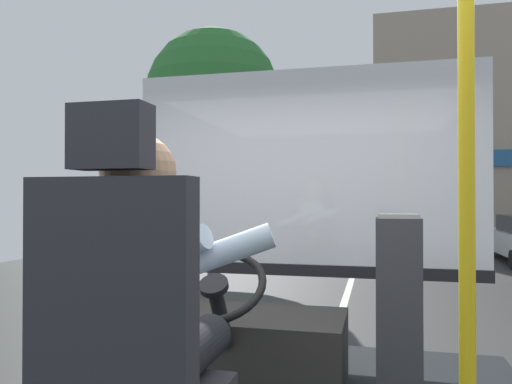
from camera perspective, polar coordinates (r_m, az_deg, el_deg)
ground at (r=10.82m, az=11.06°, el=-9.77°), size 18.00×44.00×0.06m
driver_seat at (r=1.57m, az=-14.55°, el=-18.75°), size 0.48×0.48×1.28m
bus_driver at (r=1.63m, az=-12.48°, el=-11.51°), size 0.76×0.59×0.80m
steering_console at (r=2.77m, az=-1.74°, el=-17.61°), size 1.10×0.97×0.77m
handrail_pole at (r=1.47m, az=23.18°, el=-0.04°), size 0.04×0.04×2.08m
fare_box at (r=2.56m, az=16.13°, el=-13.09°), size 0.21×0.23×0.95m
windshield_panel at (r=3.53m, az=5.48°, el=-0.31°), size 2.50×0.08×1.48m
street_tree at (r=12.28m, az=-4.97°, el=10.89°), size 3.24×3.24×5.79m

